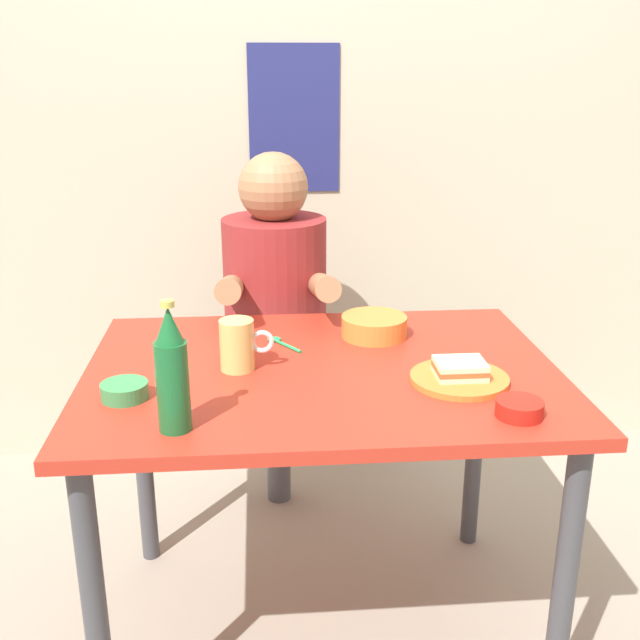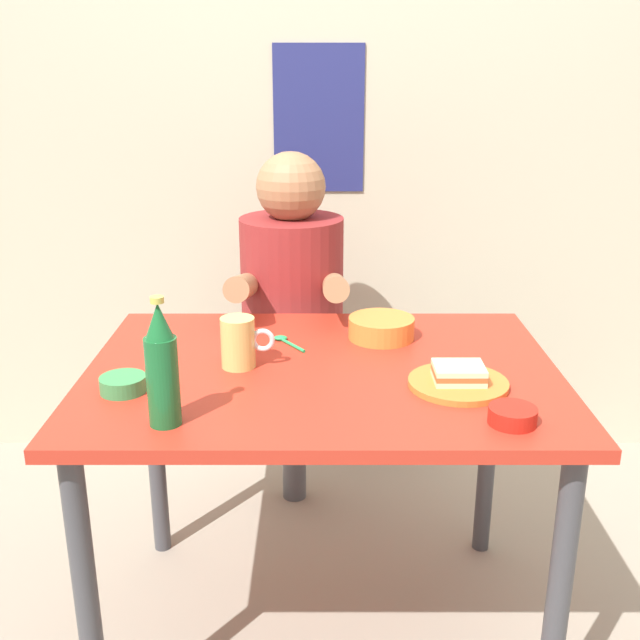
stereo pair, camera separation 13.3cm
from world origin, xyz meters
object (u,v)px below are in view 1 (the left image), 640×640
sandwich (460,369)px  beer_mug (238,345)px  dining_table (322,404)px  soup_bowl_orange (374,325)px  plate_orange (459,379)px  beer_bottle (172,373)px  person_seated (275,285)px  stool (278,405)px

sandwich → beer_mug: beer_mug is taller
dining_table → soup_bowl_orange: bearing=52.4°
plate_orange → beer_bottle: bearing=-163.5°
beer_bottle → soup_bowl_orange: 0.68m
person_seated → plate_orange: bearing=-61.7°
sandwich → beer_mug: size_ratio=0.87×
sandwich → soup_bowl_orange: bearing=115.2°
stool → soup_bowl_orange: bearing=-60.3°
beer_mug → soup_bowl_orange: size_ratio=0.74×
sandwich → beer_bottle: 0.64m
soup_bowl_orange → beer_bottle: bearing=-133.4°
dining_table → plate_orange: (0.30, -0.11, 0.10)m
stool → plate_orange: 0.93m
stool → plate_orange: plate_orange is taller
stool → sandwich: bearing=-62.1°
stool → beer_mug: size_ratio=3.57×
beer_bottle → soup_bowl_orange: (0.46, 0.49, -0.09)m
person_seated → plate_orange: size_ratio=3.27×
person_seated → beer_mug: person_seated is taller
plate_orange → sandwich: sandwich is taller
beer_mug → soup_bowl_orange: beer_mug is taller
plate_orange → beer_bottle: 0.64m
sandwich → soup_bowl_orange: soup_bowl_orange is taller
dining_table → beer_bottle: size_ratio=4.20×
sandwich → beer_bottle: size_ratio=0.42×
plate_orange → beer_bottle: (-0.61, -0.18, 0.11)m
person_seated → soup_bowl_orange: size_ratio=4.23×
sandwich → plate_orange: bearing=0.0°
stool → person_seated: 0.42m
stool → sandwich: sandwich is taller
person_seated → beer_bottle: 0.94m
stool → plate_orange: (0.39, -0.74, 0.40)m
plate_orange → beer_mug: size_ratio=1.75×
stool → soup_bowl_orange: 0.65m
dining_table → person_seated: 0.64m
stool → beer_bottle: bearing=-103.3°
sandwich → beer_bottle: bearing=-163.5°
plate_orange → beer_mug: 0.51m
beer_mug → beer_bottle: (-0.12, -0.30, 0.06)m
stool → beer_mug: (-0.10, -0.62, 0.45)m
plate_orange → soup_bowl_orange: (-0.15, 0.31, 0.02)m
plate_orange → beer_mug: (-0.49, 0.12, 0.05)m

